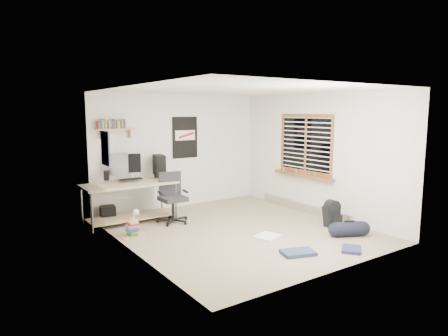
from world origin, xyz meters
TOP-DOWN VIEW (x-y plane):
  - floor at (0.00, 0.00)m, footprint 4.00×4.50m
  - ceiling at (0.00, 0.00)m, footprint 4.00×4.50m
  - back_wall at (0.00, 2.25)m, footprint 4.00×0.01m
  - left_wall at (-2.00, 0.00)m, footprint 0.01×4.50m
  - right_wall at (2.00, 0.00)m, footprint 0.01×4.50m
  - desk at (-1.42, 1.61)m, footprint 1.86×1.01m
  - monitor_left at (-1.51, 1.94)m, footprint 0.38×0.29m
  - monitor_right at (-1.25, 1.94)m, footprint 0.41×0.20m
  - pc_tower at (-0.63, 1.94)m, footprint 0.27×0.43m
  - keyboard at (-1.34, 1.73)m, footprint 0.45×0.17m
  - speaker_left at (-1.75, 1.94)m, footprint 0.12×0.12m
  - speaker_right at (-0.80, 1.70)m, footprint 0.09×0.09m
  - office_chair at (-0.74, 1.12)m, footprint 0.76×0.76m
  - wall_shelf at (-1.45, 2.14)m, footprint 0.80×0.22m
  - poster_back_wall at (0.15, 2.23)m, footprint 0.62×0.03m
  - poster_left_wall at (-1.99, 1.20)m, footprint 0.02×0.42m
  - window at (1.95, 0.30)m, footprint 0.10×1.50m
  - baseboard_heater at (1.96, 0.30)m, footprint 0.08×2.50m
  - backpack at (1.59, -0.79)m, footprint 0.33×0.28m
  - duffel_bag at (1.36, -1.37)m, footprint 0.34×0.34m
  - tshirt at (0.14, -0.63)m, footprint 0.49×0.45m
  - jeans_a at (0.01, -1.51)m, footprint 0.56×0.45m
  - jeans_b at (0.80, -1.86)m, footprint 0.46×0.44m
  - book_stack at (-1.70, 0.77)m, footprint 0.42×0.34m
  - desk_lamp at (-1.68, 0.75)m, footprint 0.13×0.20m
  - subwoofer at (-1.75, 1.95)m, footprint 0.31×0.31m

SIDE VIEW (x-z plane):
  - floor at x=0.00m, z-range -0.01..0.00m
  - tshirt at x=0.14m, z-range 0.00..0.04m
  - jeans_b at x=0.80m, z-range 0.00..0.05m
  - jeans_a at x=0.01m, z-range 0.00..0.06m
  - baseboard_heater at x=1.96m, z-range 0.00..0.18m
  - duffel_bag at x=1.36m, z-range -0.11..0.39m
  - subwoofer at x=-1.75m, z-range -0.01..0.29m
  - book_stack at x=-1.70m, z-range 0.01..0.29m
  - backpack at x=1.59m, z-range 0.01..0.39m
  - desk at x=-1.42m, z-range -0.04..0.77m
  - desk_lamp at x=-1.68m, z-range 0.28..0.48m
  - office_chair at x=-0.74m, z-range 0.00..0.98m
  - keyboard at x=-1.34m, z-range 0.81..0.83m
  - speaker_right at x=-0.80m, z-range 0.81..0.97m
  - speaker_left at x=-1.75m, z-range 0.81..1.00m
  - pc_tower at x=-0.63m, z-range 0.81..1.23m
  - monitor_left at x=-1.51m, z-range 0.81..1.24m
  - monitor_right at x=-1.25m, z-range 0.81..1.25m
  - back_wall at x=0.00m, z-range 0.00..2.50m
  - left_wall at x=-2.00m, z-range 0.00..2.50m
  - right_wall at x=2.00m, z-range 0.00..2.50m
  - window at x=1.95m, z-range 0.82..2.08m
  - poster_left_wall at x=-1.99m, z-range 1.20..1.80m
  - poster_back_wall at x=0.15m, z-range 1.09..2.01m
  - wall_shelf at x=-1.45m, z-range 1.66..1.90m
  - ceiling at x=0.00m, z-range 2.50..2.51m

